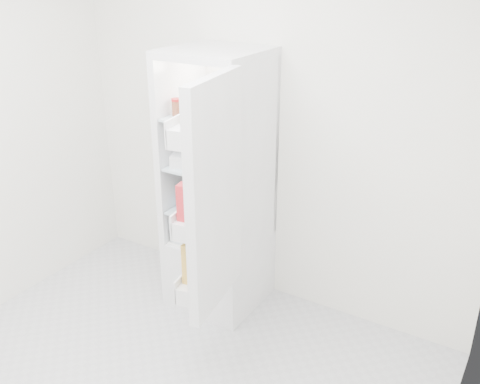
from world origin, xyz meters
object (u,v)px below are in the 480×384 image
Objects in this scene: fridge_door at (211,201)px; red_cabbage at (230,200)px; mushroom_bowl at (190,200)px; refrigerator at (222,214)px.

red_cabbage is at bearing 13.13° from fridge_door.
fridge_door is at bearing -43.76° from mushroom_bowl.
red_cabbage is 1.14× the size of mushroom_bowl.
fridge_door reaches higher than red_cabbage.
refrigerator is 0.24m from red_cabbage.
refrigerator is 0.25m from mushroom_bowl.
mushroom_bowl is at bearing -139.23° from refrigerator.
refrigerator is 10.97× the size of mushroom_bowl.
red_cabbage is 0.14× the size of fridge_door.
mushroom_bowl is (-0.17, -0.14, 0.12)m from refrigerator.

